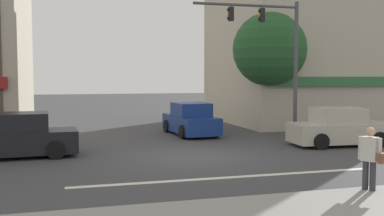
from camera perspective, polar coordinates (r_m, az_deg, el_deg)
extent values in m
plane|color=#3D3D3F|center=(16.19, 0.38, -6.17)|extent=(120.00, 120.00, 0.00)
cube|color=silver|center=(12.93, 4.74, -8.77)|extent=(9.00, 0.24, 0.01)
cube|color=#B7AD99|center=(29.89, 13.78, 9.86)|extent=(10.02, 9.74, 11.93)
cube|color=#2D6638|center=(25.51, 19.16, 3.20)|extent=(9.52, 0.24, 0.50)
cylinder|color=#4C3823|center=(23.56, 9.73, 0.44)|extent=(0.32, 0.32, 2.83)
sphere|color=#235128|center=(23.56, 9.81, 7.36)|extent=(3.80, 3.80, 3.80)
cylinder|color=brown|center=(24.72, 12.54, 6.26)|extent=(0.22, 0.22, 7.74)
cylinder|color=#47474C|center=(20.85, 13.03, 4.56)|extent=(0.18, 0.18, 6.20)
cylinder|color=#47474C|center=(20.08, 6.95, 12.83)|extent=(4.80, 0.18, 0.12)
cube|color=black|center=(20.30, 8.86, 11.58)|extent=(0.20, 0.24, 0.60)
sphere|color=black|center=(20.27, 8.55, 12.10)|extent=(0.12, 0.12, 0.12)
sphere|color=orange|center=(20.25, 8.55, 11.60)|extent=(0.12, 0.12, 0.12)
sphere|color=black|center=(20.23, 8.54, 11.09)|extent=(0.12, 0.12, 0.12)
cube|color=black|center=(19.77, 4.96, 11.82)|extent=(0.20, 0.24, 0.60)
sphere|color=black|center=(19.75, 4.63, 12.35)|extent=(0.12, 0.12, 0.12)
sphere|color=orange|center=(19.73, 4.62, 11.83)|extent=(0.12, 0.12, 0.12)
sphere|color=black|center=(19.70, 4.62, 11.31)|extent=(0.12, 0.12, 0.12)
cube|color=navy|center=(22.13, -0.20, -2.01)|extent=(1.98, 4.21, 0.80)
cube|color=navy|center=(21.97, -0.11, -0.17)|extent=(1.69, 2.00, 0.64)
cube|color=#475666|center=(22.88, -0.93, 0.00)|extent=(1.44, 0.16, 0.54)
cylinder|color=black|center=(23.09, -3.24, -2.31)|extent=(0.22, 0.65, 0.64)
cylinder|color=black|center=(23.63, 0.71, -2.16)|extent=(0.22, 0.65, 0.64)
cylinder|color=black|center=(20.68, -1.24, -3.05)|extent=(0.22, 0.65, 0.64)
cylinder|color=black|center=(21.28, 3.11, -2.85)|extent=(0.22, 0.65, 0.64)
cube|color=#B7B29E|center=(19.66, 18.27, -2.97)|extent=(4.22, 2.02, 0.80)
cube|color=#B7B29E|center=(19.53, 18.06, -0.89)|extent=(2.02, 1.70, 0.64)
cube|color=#475666|center=(20.03, 20.48, -0.83)|extent=(0.17, 1.44, 0.54)
cylinder|color=black|center=(21.05, 20.13, -3.17)|extent=(0.65, 0.23, 0.64)
cylinder|color=black|center=(19.63, 22.72, -3.74)|extent=(0.65, 0.23, 0.64)
cylinder|color=black|center=(19.85, 13.84, -3.46)|extent=(0.65, 0.23, 0.64)
cylinder|color=black|center=(18.34, 16.10, -4.11)|extent=(0.65, 0.23, 0.64)
cube|color=black|center=(17.11, -21.27, -4.06)|extent=(4.18, 1.90, 0.80)
cube|color=black|center=(17.02, -21.00, -1.65)|extent=(1.97, 1.65, 0.64)
cylinder|color=black|center=(16.28, -16.91, -5.14)|extent=(0.65, 0.21, 0.64)
cylinder|color=black|center=(17.96, -17.06, -4.30)|extent=(0.65, 0.21, 0.64)
cylinder|color=#333338|center=(11.63, 21.15, -8.32)|extent=(0.14, 0.14, 0.86)
cylinder|color=#333338|center=(11.56, 21.97, -8.42)|extent=(0.14, 0.14, 0.86)
cube|color=beige|center=(11.47, 21.65, -4.85)|extent=(0.36, 0.42, 0.58)
sphere|color=tan|center=(11.41, 21.70, -2.82)|extent=(0.22, 0.22, 0.22)
cylinder|color=beige|center=(11.57, 20.57, -4.75)|extent=(0.09, 0.09, 0.56)
cylinder|color=beige|center=(11.37, 22.75, -4.96)|extent=(0.09, 0.09, 0.56)
cube|color=brown|center=(11.33, 23.02, -5.89)|extent=(0.30, 0.24, 0.24)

